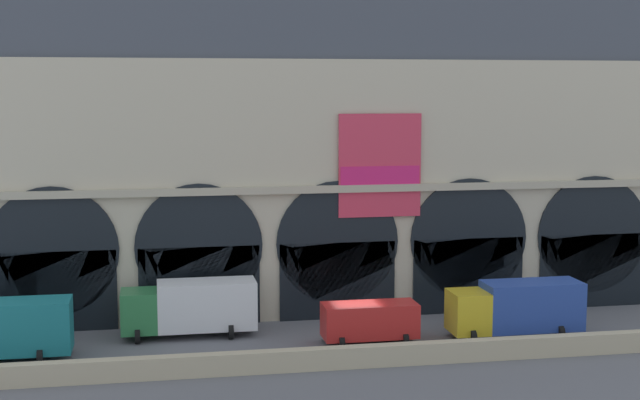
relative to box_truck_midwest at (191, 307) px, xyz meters
The scene contains 6 objects.
ground_plane 9.43m from the box_truck_midwest, 16.48° to the right, with size 200.00×200.00×0.00m, color slate.
quay_parapet_wall 11.56m from the box_truck_midwest, 39.34° to the right, with size 90.00×0.70×1.08m, color #BCAD8C.
station_building 12.74m from the box_truck_midwest, 26.28° to the left, with size 51.28×4.47×20.11m.
box_truck_midwest is the anchor object (origin of this frame).
van_center 10.09m from the box_truck_midwest, 18.16° to the right, with size 5.20×2.48×2.20m.
box_truck_mideast 18.29m from the box_truck_midwest, 11.04° to the right, with size 7.50×2.91×3.12m.
Camera 1 is at (-10.79, -47.34, 13.87)m, focal length 50.60 mm.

